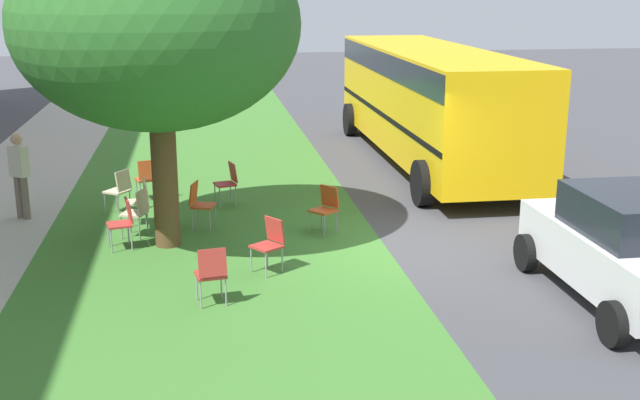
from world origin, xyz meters
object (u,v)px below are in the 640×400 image
at_px(school_bus, 429,94).
at_px(street_tree, 157,25).
at_px(chair_5, 211,271).
at_px(chair_3, 147,176).
at_px(chair_6, 137,209).
at_px(pedestrian_0, 20,172).
at_px(chair_4, 123,220).
at_px(chair_7, 326,206).
at_px(chair_0, 199,201).
at_px(chair_2, 119,188).
at_px(chair_1, 140,198).
at_px(chair_9, 228,180).
at_px(chair_8, 270,241).
at_px(parked_car, 626,247).

bearing_deg(school_bus, street_tree, 132.45).
bearing_deg(chair_5, chair_3, 11.58).
xyz_separation_m(chair_5, chair_6, (3.41, 1.25, 0.00)).
relative_size(chair_6, pedestrian_0, 0.52).
relative_size(chair_4, chair_7, 1.00).
distance_m(chair_0, school_bus, 7.70).
xyz_separation_m(street_tree, chair_2, (2.21, 1.00, -3.28)).
height_order(chair_1, chair_5, same).
distance_m(chair_1, pedestrian_0, 2.46).
xyz_separation_m(street_tree, chair_5, (-2.86, -0.71, -3.28)).
xyz_separation_m(chair_3, chair_5, (-5.98, -1.23, 0.00)).
height_order(chair_0, chair_2, same).
height_order(school_bus, pedestrian_0, school_bus).
distance_m(chair_7, chair_9, 2.81).
bearing_deg(school_bus, chair_1, 122.91).
relative_size(chair_4, chair_8, 1.00).
bearing_deg(chair_9, chair_2, 98.33).
bearing_deg(chair_2, chair_6, -164.51).
bearing_deg(pedestrian_0, chair_5, -144.35).
distance_m(chair_7, school_bus, 6.69).
relative_size(street_tree, chair_0, 6.32).
distance_m(chair_1, chair_6, 0.80).
height_order(chair_5, chair_9, same).
distance_m(chair_2, chair_4, 2.30).
distance_m(chair_5, chair_7, 3.81).
bearing_deg(chair_8, chair_5, 142.93).
height_order(chair_3, chair_9, same).
xyz_separation_m(chair_0, chair_5, (-3.80, -0.14, 0.00)).
relative_size(chair_3, chair_6, 1.00).
distance_m(chair_6, pedestrian_0, 2.81).
bearing_deg(chair_9, pedestrian_0, 96.11).
bearing_deg(chair_5, pedestrian_0, 35.65).
distance_m(street_tree, chair_7, 4.36).
bearing_deg(chair_3, chair_7, -130.05).
bearing_deg(chair_9, chair_3, 70.62).
relative_size(street_tree, pedestrian_0, 3.29).
height_order(chair_9, pedestrian_0, pedestrian_0).
bearing_deg(chair_3, pedestrian_0, 113.66).
relative_size(chair_4, chair_6, 1.00).
bearing_deg(chair_4, chair_3, -4.03).
height_order(chair_4, chair_5, same).
xyz_separation_m(chair_9, parked_car, (-6.14, -5.41, 0.32)).
bearing_deg(chair_0, chair_7, -105.73).
height_order(chair_5, parked_car, parked_car).
xyz_separation_m(chair_0, chair_9, (1.60, -0.60, 0.00)).
bearing_deg(parked_car, chair_5, 82.76).
height_order(chair_2, chair_7, same).
xyz_separation_m(street_tree, parked_car, (-3.61, -6.58, -2.96)).
xyz_separation_m(chair_4, chair_7, (0.36, -3.59, 0.00)).
xyz_separation_m(chair_1, school_bus, (4.48, -6.92, 1.24)).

